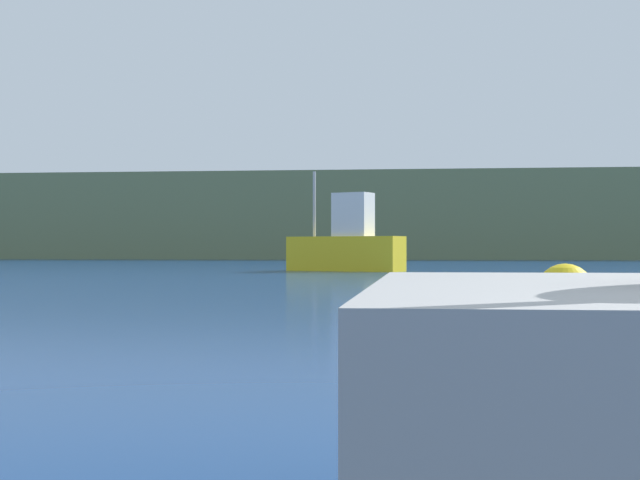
# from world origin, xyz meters

# --- Properties ---
(hillside_backdrop) EXTENTS (140.00, 14.43, 7.05)m
(hillside_backdrop) POSITION_xyz_m (0.00, 76.24, 3.53)
(hillside_backdrop) COLOR #6B7A51
(hillside_backdrop) RESTS_ON ground
(fishing_boat_yellow) EXTENTS (4.95, 3.07, 4.10)m
(fishing_boat_yellow) POSITION_xyz_m (-5.04, 34.80, 1.06)
(fishing_boat_yellow) COLOR yellow
(fishing_boat_yellow) RESTS_ON ground
(mooring_buoy) EXTENTS (0.75, 0.75, 0.75)m
(mooring_buoy) POSITION_xyz_m (-0.12, 9.81, 0.37)
(mooring_buoy) COLOR yellow
(mooring_buoy) RESTS_ON ground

